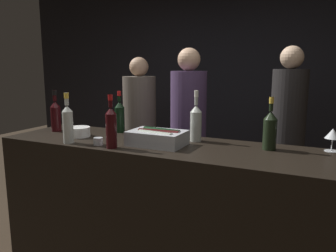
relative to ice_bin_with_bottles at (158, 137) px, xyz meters
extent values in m
cube|color=black|center=(0.04, 2.14, 0.27)|extent=(6.40, 0.06, 2.80)
cube|color=black|center=(0.04, 0.05, -0.59)|extent=(2.41, 0.66, 1.07)
cube|color=#B7BABF|center=(0.00, 0.00, -0.01)|extent=(0.37, 0.25, 0.10)
cylinder|color=#9EA899|center=(0.01, -0.06, 0.02)|extent=(0.26, 0.10, 0.07)
cylinder|color=#380F0F|center=(0.01, 0.00, 0.02)|extent=(0.29, 0.09, 0.07)
cylinder|color=black|center=(0.00, 0.05, 0.02)|extent=(0.28, 0.10, 0.07)
cylinder|color=white|center=(-0.66, -0.01, -0.02)|extent=(0.17, 0.17, 0.07)
cylinder|color=gray|center=(-0.66, -0.01, 0.01)|extent=(0.14, 0.14, 0.01)
cylinder|color=silver|center=(1.06, 0.31, -0.05)|extent=(0.08, 0.08, 0.00)
cylinder|color=silver|center=(1.06, 0.31, -0.01)|extent=(0.01, 0.01, 0.08)
cone|color=silver|center=(1.06, 0.31, 0.06)|extent=(0.09, 0.09, 0.06)
cylinder|color=silver|center=(-0.36, -0.17, -0.03)|extent=(0.06, 0.06, 0.05)
sphere|color=#F4C66B|center=(-0.36, -0.17, -0.03)|extent=(0.03, 0.03, 0.03)
cylinder|color=#B2B7AD|center=(-0.59, -0.21, 0.05)|extent=(0.07, 0.07, 0.22)
cone|color=#B2B7AD|center=(-0.59, -0.21, 0.18)|extent=(0.07, 0.07, 0.04)
cylinder|color=#B2B7AD|center=(-0.59, -0.21, 0.25)|extent=(0.03, 0.03, 0.09)
cylinder|color=gold|center=(-0.59, -0.21, 0.27)|extent=(0.03, 0.03, 0.04)
cylinder|color=black|center=(-0.98, 0.09, 0.04)|extent=(0.08, 0.08, 0.20)
cone|color=black|center=(-0.98, 0.09, 0.17)|extent=(0.08, 0.08, 0.05)
cylinder|color=black|center=(-0.98, 0.09, 0.24)|extent=(0.03, 0.03, 0.09)
cylinder|color=black|center=(-0.98, 0.09, 0.26)|extent=(0.03, 0.03, 0.04)
cylinder|color=black|center=(-0.23, -0.20, 0.06)|extent=(0.07, 0.07, 0.22)
cone|color=black|center=(-0.23, -0.20, 0.19)|extent=(0.07, 0.07, 0.04)
cylinder|color=black|center=(-0.23, -0.20, 0.25)|extent=(0.03, 0.03, 0.08)
cylinder|color=maroon|center=(-0.23, -0.20, 0.27)|extent=(0.03, 0.03, 0.04)
cylinder|color=black|center=(-0.48, 0.27, 0.05)|extent=(0.08, 0.08, 0.20)
cone|color=black|center=(-0.48, 0.27, 0.17)|extent=(0.08, 0.08, 0.05)
cylinder|color=black|center=(-0.48, 0.27, 0.23)|extent=(0.02, 0.02, 0.08)
cylinder|color=red|center=(-0.48, 0.27, 0.26)|extent=(0.03, 0.03, 0.04)
cylinder|color=black|center=(0.70, 0.19, 0.04)|extent=(0.09, 0.09, 0.19)
cone|color=black|center=(0.70, 0.19, 0.16)|extent=(0.09, 0.09, 0.05)
cylinder|color=black|center=(0.70, 0.19, 0.23)|extent=(0.02, 0.02, 0.09)
cylinder|color=gold|center=(0.70, 0.19, 0.26)|extent=(0.03, 0.03, 0.04)
cylinder|color=#B2B7AD|center=(0.19, 0.22, 0.05)|extent=(0.08, 0.08, 0.21)
cone|color=#B2B7AD|center=(0.19, 0.22, 0.18)|extent=(0.08, 0.08, 0.05)
cylinder|color=#B2B7AD|center=(0.19, 0.22, 0.25)|extent=(0.02, 0.02, 0.10)
cylinder|color=silver|center=(0.19, 0.22, 0.28)|extent=(0.03, 0.03, 0.05)
cube|color=black|center=(0.71, 1.31, -0.72)|extent=(0.24, 0.18, 0.83)
cylinder|color=black|center=(0.71, 1.31, 0.07)|extent=(0.32, 0.32, 0.75)
sphere|color=beige|center=(0.71, 1.31, 0.55)|extent=(0.21, 0.21, 0.21)
cube|color=black|center=(-0.14, 0.92, -0.72)|extent=(0.25, 0.19, 0.81)
cylinder|color=#473356|center=(-0.14, 0.92, 0.06)|extent=(0.34, 0.34, 0.74)
sphere|color=tan|center=(-0.14, 0.92, 0.53)|extent=(0.21, 0.21, 0.21)
cube|color=black|center=(-0.86, 1.25, -0.74)|extent=(0.28, 0.20, 0.78)
cylinder|color=#60564C|center=(-0.86, 1.25, 0.01)|extent=(0.37, 0.37, 0.71)
sphere|color=tan|center=(-0.86, 1.25, 0.47)|extent=(0.21, 0.21, 0.21)
camera|label=1|loc=(0.98, -1.92, 0.46)|focal=35.00mm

